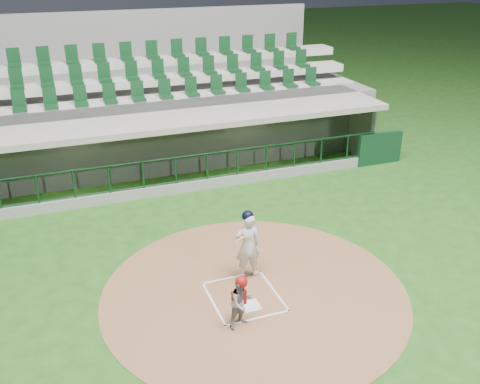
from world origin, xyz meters
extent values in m
plane|color=#1E4C15|center=(0.00, 0.00, 0.00)|extent=(120.00, 120.00, 0.00)
cylinder|color=brown|center=(0.30, -0.20, 0.01)|extent=(7.20, 7.20, 0.01)
cube|color=silver|center=(0.00, -0.70, 0.02)|extent=(0.43, 0.43, 0.02)
cube|color=white|center=(-0.75, -0.30, 0.02)|extent=(0.05, 1.80, 0.01)
cube|color=silver|center=(0.75, -0.30, 0.02)|extent=(0.05, 1.80, 0.01)
cube|color=white|center=(0.00, 0.55, 0.02)|extent=(1.55, 0.05, 0.01)
cube|color=white|center=(0.00, -1.15, 0.02)|extent=(1.55, 0.05, 0.01)
cube|color=slate|center=(0.00, 7.50, -0.55)|extent=(15.00, 3.00, 0.10)
cube|color=gray|center=(0.00, 9.10, 0.85)|extent=(15.00, 0.20, 2.70)
cube|color=#A8A595|center=(0.00, 8.98, 1.10)|extent=(13.50, 0.04, 0.90)
cube|color=slate|center=(7.50, 7.50, 0.85)|extent=(0.20, 3.00, 2.70)
cube|color=gray|center=(0.00, 7.25, 2.30)|extent=(15.40, 3.50, 0.20)
cube|color=gray|center=(0.00, 5.95, 0.15)|extent=(15.00, 0.15, 0.40)
cube|color=black|center=(0.00, 5.95, 1.73)|extent=(15.00, 0.01, 0.95)
cube|color=brown|center=(0.00, 8.55, -0.28)|extent=(12.75, 0.40, 0.45)
cube|color=white|center=(-3.00, 7.50, 2.17)|extent=(1.30, 0.35, 0.04)
cube|color=white|center=(3.00, 7.50, 2.17)|extent=(1.30, 0.35, 0.04)
cube|color=black|center=(7.80, 5.90, 0.60)|extent=(1.80, 0.18, 1.20)
imported|color=#B0131B|center=(-1.89, 8.55, 0.40)|extent=(1.15, 0.78, 1.81)
imported|color=#AF1412|center=(1.41, 8.31, 0.41)|extent=(0.93, 0.64, 1.83)
imported|color=#AF1218|center=(5.41, 8.49, 0.36)|extent=(1.60, 0.55, 1.71)
cube|color=slate|center=(0.00, 10.75, 1.15)|extent=(17.00, 6.50, 2.50)
cube|color=#ADA79C|center=(0.00, 9.25, 2.30)|extent=(16.60, 0.95, 0.30)
cube|color=#B0AC9F|center=(0.00, 10.20, 2.85)|extent=(16.60, 0.95, 0.30)
cube|color=#ACA69C|center=(0.00, 11.15, 3.40)|extent=(16.60, 0.95, 0.30)
cube|color=slate|center=(0.00, 14.10, 2.53)|extent=(17.00, 0.25, 5.05)
imported|color=silver|center=(0.39, 0.49, 0.87)|extent=(0.63, 0.42, 1.72)
sphere|color=black|center=(0.39, 0.49, 1.67)|extent=(0.28, 0.28, 0.28)
cylinder|color=tan|center=(0.14, 0.24, 1.25)|extent=(0.58, 0.79, 0.39)
imported|color=gray|center=(-0.42, -1.23, 0.59)|extent=(0.66, 0.58, 1.15)
sphere|color=maroon|center=(-0.42, -1.23, 1.11)|extent=(0.26, 0.26, 0.26)
cube|color=#B31319|center=(-0.42, -1.08, 0.62)|extent=(0.32, 0.10, 0.35)
camera|label=1|loc=(-3.70, -9.92, 7.37)|focal=40.00mm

